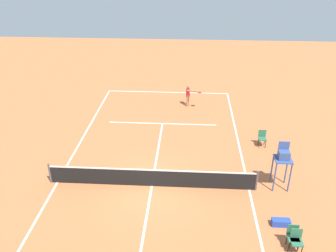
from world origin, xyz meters
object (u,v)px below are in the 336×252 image
player_serving (189,94)px  courtside_chair_far (293,236)px  equipment_bag (281,222)px  courtside_chair_near (297,240)px  courtside_chair_mid (262,137)px  tennis_ball (213,113)px  umpire_chair (283,158)px

player_serving → courtside_chair_far: bearing=37.8°
courtside_chair_far → equipment_bag: size_ratio=1.25×
courtside_chair_near → courtside_chair_mid: 8.08m
player_serving → tennis_ball: (-1.71, 1.13, -0.92)m
equipment_bag → player_serving: bearing=-71.7°
courtside_chair_far → courtside_chair_near: bearing=110.8°
courtside_chair_far → equipment_bag: (0.16, -1.15, -0.38)m
umpire_chair → equipment_bag: bearing=80.0°
courtside_chair_near → courtside_chair_far: bearing=-69.2°
player_serving → umpire_chair: (-4.50, 9.42, 0.66)m
courtside_chair_far → umpire_chair: bearing=-94.7°
umpire_chair → courtside_chair_near: 4.24m
umpire_chair → courtside_chair_near: size_ratio=2.54×
umpire_chair → courtside_chair_mid: umpire_chair is taller
tennis_ball → courtside_chair_far: 12.44m
courtside_chair_near → courtside_chair_mid: same height
tennis_ball → courtside_chair_near: bearing=101.7°
courtside_chair_near → equipment_bag: courtside_chair_near is taller
player_serving → courtside_chair_near: bearing=37.8°
player_serving → tennis_ball: 2.24m
umpire_chair → courtside_chair_far: size_ratio=2.54×
tennis_ball → umpire_chair: size_ratio=0.03×
tennis_ball → equipment_bag: size_ratio=0.09×
courtside_chair_far → tennis_ball: bearing=-78.5°
courtside_chair_mid → equipment_bag: (0.32, 6.72, -0.38)m
courtside_chair_near → courtside_chair_mid: (-0.08, -8.08, 0.00)m
umpire_chair → courtside_chair_far: 4.04m
umpire_chair → player_serving: bearing=-64.5°
tennis_ball → umpire_chair: 8.89m
courtside_chair_mid → courtside_chair_far: 7.87m
courtside_chair_mid → equipment_bag: size_ratio=1.25×
umpire_chair → courtside_chair_far: bearing=85.3°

